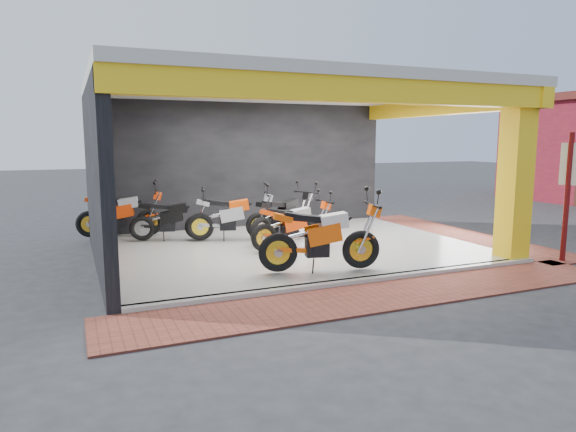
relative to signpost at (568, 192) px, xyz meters
name	(u,v)px	position (x,y,z in m)	size (l,w,h in m)	color
ground	(333,270)	(-4.68, 1.22, -1.45)	(80.00, 80.00, 0.00)	#2D2D30
showroom_floor	(292,248)	(-4.68, 3.22, -1.40)	(8.00, 6.00, 0.10)	beige
showroom_ceiling	(292,88)	(-4.68, 3.22, 2.15)	(8.40, 6.40, 0.20)	beige
back_wall	(248,167)	(-4.68, 6.32, 0.30)	(8.20, 0.20, 3.50)	black
left_wall	(96,179)	(-8.78, 3.22, 0.30)	(0.20, 6.20, 3.50)	black
corner_column	(515,177)	(-0.93, 0.47, 0.30)	(0.50, 0.50, 3.50)	yellow
header_beam_front	(364,90)	(-4.68, 0.22, 1.85)	(8.40, 0.30, 0.40)	yellow
header_beam_right	(439,107)	(-0.68, 3.22, 1.85)	(0.30, 6.40, 0.40)	yellow
floor_kerb	(361,281)	(-4.68, 0.20, -1.40)	(8.00, 0.20, 0.10)	beige
paver_front	(386,295)	(-4.68, -0.58, -1.43)	(9.00, 1.40, 0.03)	#994032
paver_right	(458,234)	(0.12, 3.22, -1.43)	(1.40, 7.00, 0.03)	#994032
signpost	(568,192)	(0.00, 0.00, 0.00)	(0.14, 0.36, 2.64)	#610E0F
moto_hero	(361,231)	(-4.38, 0.72, -0.62)	(2.39, 0.88, 1.46)	#F9590A
moto_row_a	(318,220)	(-4.20, 2.87, -0.73)	(2.02, 0.75, 1.23)	#FF450A
moto_row_b	(302,211)	(-4.07, 4.02, -0.68)	(2.19, 0.81, 1.34)	black
moto_row_c	(259,212)	(-5.12, 4.20, -0.68)	(2.17, 0.80, 1.33)	#A9ABB0
moto_row_d	(197,215)	(-6.50, 4.76, -0.74)	(1.98, 0.73, 1.21)	black
moto_row_e	(149,210)	(-7.48, 5.72, -0.68)	(2.19, 0.81, 1.34)	#FC3E0A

